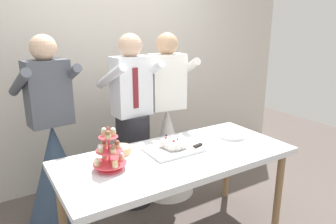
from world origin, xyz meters
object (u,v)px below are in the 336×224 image
at_px(person_bride, 167,140).
at_px(dessert_table, 177,163).
at_px(person_groom, 133,132).
at_px(main_cake_tray, 174,146).
at_px(person_guest, 56,161).
at_px(cupcake_stand, 109,153).
at_px(plate_stack, 232,134).
at_px(round_cake, 121,151).

bearing_deg(person_bride, dessert_table, -116.15).
xyz_separation_m(dessert_table, person_groom, (-0.04, 0.71, 0.05)).
xyz_separation_m(main_cake_tray, person_guest, (-0.76, 0.73, -0.23)).
height_order(cupcake_stand, person_bride, person_bride).
xyz_separation_m(dessert_table, person_bride, (0.36, 0.73, -0.12)).
xyz_separation_m(cupcake_stand, person_bride, (0.89, 0.70, -0.31)).
bearing_deg(cupcake_stand, dessert_table, -4.07).
height_order(main_cake_tray, plate_stack, main_cake_tray).
bearing_deg(cupcake_stand, person_groom, 53.78).
relative_size(dessert_table, person_bride, 1.08).
height_order(person_bride, person_guest, same).
height_order(round_cake, person_bride, person_bride).
height_order(main_cake_tray, person_bride, person_bride).
bearing_deg(round_cake, dessert_table, -32.17).
bearing_deg(main_cake_tray, person_guest, 136.27).
distance_m(plate_stack, person_groom, 0.92).
height_order(dessert_table, person_bride, person_bride).
bearing_deg(person_guest, person_groom, -7.66).
xyz_separation_m(round_cake, person_groom, (0.33, 0.48, -0.06)).
relative_size(cupcake_stand, person_groom, 0.18).
xyz_separation_m(cupcake_stand, round_cake, (0.16, 0.19, -0.09)).
xyz_separation_m(person_groom, person_guest, (-0.70, 0.09, -0.16)).
distance_m(main_cake_tray, person_bride, 0.77).
relative_size(plate_stack, person_bride, 0.13).
bearing_deg(person_bride, plate_stack, -69.37).
bearing_deg(person_groom, round_cake, -124.46).
xyz_separation_m(plate_stack, round_cake, (-0.98, 0.17, -0.01)).
distance_m(dessert_table, plate_stack, 0.63).
distance_m(main_cake_tray, plate_stack, 0.59).
height_order(main_cake_tray, person_groom, person_groom).
height_order(plate_stack, person_groom, person_groom).
distance_m(cupcake_stand, round_cake, 0.27).
bearing_deg(main_cake_tray, person_bride, 62.45).
xyz_separation_m(plate_stack, person_bride, (-0.25, 0.67, -0.23)).
bearing_deg(person_guest, plate_stack, -28.79).
height_order(cupcake_stand, round_cake, cupcake_stand).
xyz_separation_m(dessert_table, cupcake_stand, (-0.53, 0.04, 0.19)).
bearing_deg(round_cake, person_groom, 55.54).
bearing_deg(plate_stack, person_bride, 110.63).
bearing_deg(main_cake_tray, cupcake_stand, -175.64).
xyz_separation_m(main_cake_tray, plate_stack, (0.59, -0.02, -0.01)).
relative_size(person_bride, person_guest, 1.00).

